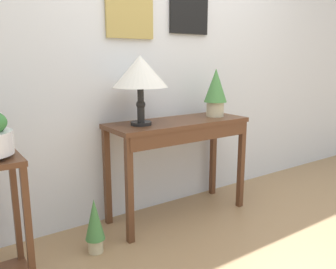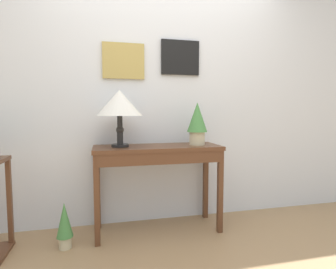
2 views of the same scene
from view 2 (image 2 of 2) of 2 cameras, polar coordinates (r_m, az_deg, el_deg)
The scene contains 5 objects.
back_wall_with_art at distance 2.75m, azimuth -1.75°, elevation 11.08°, with size 9.00×0.13×2.80m.
console_table at distance 2.43m, azimuth -2.12°, elevation -5.26°, with size 1.15×0.42×0.79m.
table_lamp at distance 2.38m, azimuth -10.28°, elevation 6.35°, with size 0.39×0.39×0.50m.
potted_plant_on_console at distance 2.51m, azimuth 6.24°, elevation 2.76°, with size 0.19×0.19×0.40m.
potted_plant_floor at distance 2.40m, azimuth -21.16°, elevation -17.33°, with size 0.13×0.13×0.38m.
Camera 2 is at (-0.56, -1.36, 1.09)m, focal length 28.61 mm.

